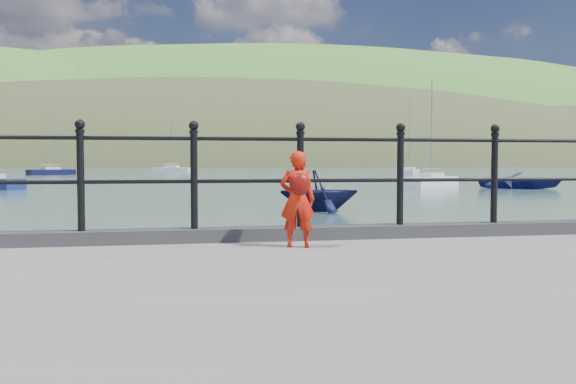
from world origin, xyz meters
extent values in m
plane|color=#2D4251|center=(0.00, 0.00, 0.00)|extent=(600.00, 600.00, 0.00)
cube|color=#28282B|center=(0.00, -0.15, 1.07)|extent=(60.00, 0.30, 0.15)
cylinder|color=black|center=(0.00, -0.15, 1.67)|extent=(18.00, 0.04, 0.04)
cylinder|color=black|center=(0.00, -0.15, 2.15)|extent=(18.00, 0.04, 0.04)
cylinder|color=black|center=(-1.80, -0.15, 1.67)|extent=(0.08, 0.08, 1.05)
sphere|color=black|center=(-1.80, -0.15, 2.29)|extent=(0.11, 0.11, 0.11)
cylinder|color=black|center=(-0.60, -0.15, 1.67)|extent=(0.08, 0.08, 1.05)
sphere|color=black|center=(-0.60, -0.15, 2.29)|extent=(0.11, 0.11, 0.11)
cylinder|color=black|center=(0.60, -0.15, 1.67)|extent=(0.08, 0.08, 1.05)
sphere|color=black|center=(0.60, -0.15, 2.29)|extent=(0.11, 0.11, 0.11)
cylinder|color=black|center=(1.80, -0.15, 1.67)|extent=(0.08, 0.08, 1.05)
sphere|color=black|center=(1.80, -0.15, 2.29)|extent=(0.11, 0.11, 0.11)
cylinder|color=black|center=(3.00, -0.15, 1.67)|extent=(0.08, 0.08, 1.05)
sphere|color=black|center=(3.00, -0.15, 2.29)|extent=(0.11, 0.11, 0.11)
ellipsoid|color=#333A21|center=(20.00, 195.00, -15.40)|extent=(400.00, 100.00, 88.00)
ellipsoid|color=#387026|center=(60.00, 255.00, -27.30)|extent=(600.00, 180.00, 156.00)
cube|color=silver|center=(-35.00, 181.00, 3.00)|extent=(9.00, 6.00, 6.00)
cube|color=#4C4744|center=(-35.00, 181.00, 7.00)|extent=(9.50, 6.50, 2.00)
cube|color=silver|center=(-12.00, 181.00, 3.00)|extent=(9.00, 6.00, 6.00)
cube|color=#4C4744|center=(-12.00, 181.00, 7.00)|extent=(9.50, 6.50, 2.00)
cube|color=silver|center=(18.00, 181.00, 3.00)|extent=(9.00, 6.00, 6.00)
cube|color=#4C4744|center=(18.00, 181.00, 7.00)|extent=(9.50, 6.50, 2.00)
cube|color=silver|center=(45.00, 181.00, 3.00)|extent=(9.00, 6.00, 6.00)
cube|color=#4C4744|center=(45.00, 181.00, 7.00)|extent=(9.50, 6.50, 2.00)
imported|color=red|center=(0.45, -0.75, 1.50)|extent=(0.41, 0.32, 1.01)
ellipsoid|color=red|center=(0.45, -0.88, 1.66)|extent=(0.22, 0.11, 0.23)
imported|color=#131A54|center=(21.94, 30.52, 0.56)|extent=(6.59, 6.44, 1.12)
imported|color=black|center=(4.42, 15.04, 0.77)|extent=(2.95, 2.55, 1.54)
cube|color=black|center=(-16.84, 76.20, 0.25)|extent=(5.91, 4.83, 0.90)
cube|color=beige|center=(-16.84, 76.20, 0.75)|extent=(2.43, 2.22, 0.50)
cylinder|color=#A5A5A8|center=(-16.84, 76.20, 4.46)|extent=(0.10, 0.10, 7.51)
cylinder|color=#A5A5A8|center=(-16.84, 76.20, 1.30)|extent=(2.23, 1.54, 0.06)
cube|color=silver|center=(27.70, 64.99, 0.25)|extent=(4.98, 6.91, 0.90)
cube|color=beige|center=(27.70, 64.99, 0.75)|extent=(2.31, 2.74, 0.50)
cylinder|color=#A5A5A8|center=(27.70, 64.99, 5.12)|extent=(0.10, 0.10, 8.84)
cylinder|color=#A5A5A8|center=(27.70, 64.99, 1.30)|extent=(1.56, 2.73, 0.06)
cube|color=white|center=(17.16, 34.14, 0.25)|extent=(5.33, 4.60, 0.90)
cube|color=beige|center=(17.16, 34.14, 0.75)|extent=(2.19, 2.04, 0.50)
cylinder|color=#A5A5A8|center=(17.16, 34.14, 4.11)|extent=(0.10, 0.10, 6.82)
cylinder|color=#A5A5A8|center=(17.16, 34.14, 1.30)|extent=(2.01, 1.57, 0.06)
cube|color=beige|center=(-1.66, 95.55, 0.25)|extent=(6.61, 4.12, 0.90)
cube|color=beige|center=(-1.66, 95.55, 0.75)|extent=(2.56, 2.06, 0.50)
cylinder|color=#A5A5A8|center=(-1.66, 95.55, 4.94)|extent=(0.10, 0.10, 8.47)
cylinder|color=#A5A5A8|center=(-1.66, 95.55, 1.30)|extent=(2.68, 1.11, 0.06)
camera|label=1|loc=(-0.79, -6.95, 1.91)|focal=38.00mm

